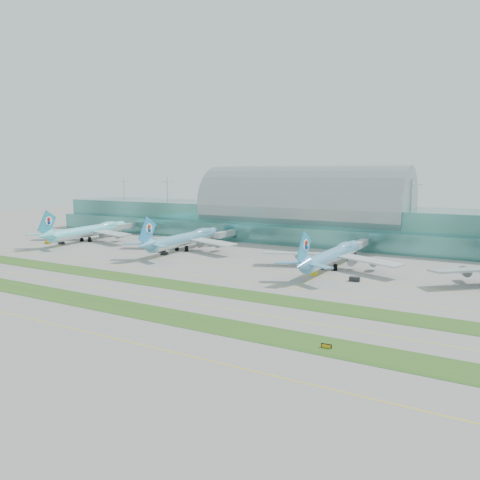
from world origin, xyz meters
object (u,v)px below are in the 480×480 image
Objects in this scene: airliner_a at (90,230)px; airliner_c at (333,254)px; airliner_b at (186,238)px; terminal at (302,216)px; taxiway_sign_east at (326,346)px.

airliner_c is at bearing -9.32° from airliner_a.
airliner_b is 80.26m from airliner_c.
terminal reaches higher than airliner_b.
terminal is 123.36m from airliner_a.
airliner_a is at bearing 148.06° from taxiway_sign_east.
airliner_a is at bearing -148.43° from terminal.
airliner_b is at bearing -5.83° from airliner_a.
airliner_b is at bearing 134.91° from taxiway_sign_east.
terminal is at bearing 25.02° from airliner_a.
airliner_b is 1.06× the size of airliner_c.
terminal reaches higher than airliner_a.
airliner_c is at bearing 103.93° from taxiway_sign_east.
airliner_b is (67.47, 0.85, -0.08)m from airliner_a.
airliner_a is 67.47m from airliner_b.
terminal is at bearing 110.11° from taxiway_sign_east.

